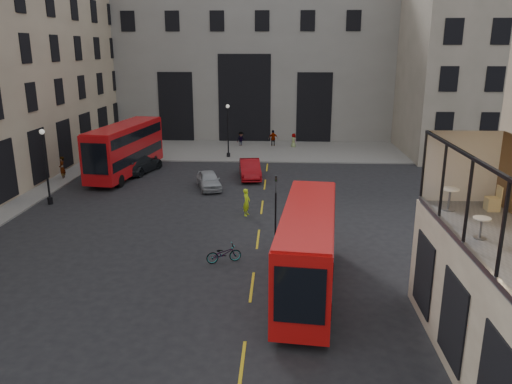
{
  "coord_description": "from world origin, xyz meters",
  "views": [
    {
      "loc": [
        -0.76,
        -14.89,
        10.62
      ],
      "look_at": [
        -2.09,
        11.43,
        3.0
      ],
      "focal_mm": 35.0,
      "sensor_mm": 36.0,
      "label": 1
    }
  ],
  "objects_px": {
    "street_lamp_b": "(228,134)",
    "bus_far": "(126,147)",
    "cafe_table_far": "(450,196)",
    "cafe_chair_d": "(493,203)",
    "cafe_table_mid": "(481,225)",
    "street_lamp_a": "(47,171)",
    "traffic_light_near": "(276,199)",
    "traffic_light_far": "(120,144)",
    "pedestrian_c": "(273,139)",
    "pedestrian_e": "(62,168)",
    "pedestrian_a": "(134,156)",
    "bus_near": "(308,246)",
    "pedestrian_d": "(294,141)",
    "car_c": "(139,164)",
    "bicycle": "(224,254)",
    "car_a": "(209,180)",
    "car_b": "(250,169)",
    "pedestrian_b": "(241,139)",
    "cyclist": "(247,202)"
  },
  "relations": [
    {
      "from": "traffic_light_far",
      "to": "pedestrian_b",
      "type": "relative_size",
      "value": 2.25
    },
    {
      "from": "traffic_light_near",
      "to": "car_b",
      "type": "xyz_separation_m",
      "value": [
        -2.33,
        14.04,
        -1.64
      ]
    },
    {
      "from": "traffic_light_far",
      "to": "street_lamp_b",
      "type": "distance_m",
      "value": 10.82
    },
    {
      "from": "pedestrian_c",
      "to": "pedestrian_e",
      "type": "distance_m",
      "value": 23.1
    },
    {
      "from": "cafe_table_mid",
      "to": "cafe_chair_d",
      "type": "distance_m",
      "value": 3.42
    },
    {
      "from": "traffic_light_far",
      "to": "pedestrian_c",
      "type": "bearing_deg",
      "value": 41.88
    },
    {
      "from": "car_b",
      "to": "cafe_table_far",
      "type": "bearing_deg",
      "value": -75.11
    },
    {
      "from": "bus_near",
      "to": "cafe_table_far",
      "type": "height_order",
      "value": "cafe_table_far"
    },
    {
      "from": "street_lamp_a",
      "to": "bus_near",
      "type": "xyz_separation_m",
      "value": [
        17.5,
        -12.26,
        -0.2
      ]
    },
    {
      "from": "bus_near",
      "to": "bicycle",
      "type": "relative_size",
      "value": 5.46
    },
    {
      "from": "bus_far",
      "to": "cafe_chair_d",
      "type": "xyz_separation_m",
      "value": [
        21.49,
        -22.81,
        2.43
      ]
    },
    {
      "from": "car_a",
      "to": "car_b",
      "type": "height_order",
      "value": "car_b"
    },
    {
      "from": "car_b",
      "to": "cafe_table_mid",
      "type": "height_order",
      "value": "cafe_table_mid"
    },
    {
      "from": "pedestrian_d",
      "to": "pedestrian_e",
      "type": "bearing_deg",
      "value": 85.55
    },
    {
      "from": "car_c",
      "to": "cafe_table_mid",
      "type": "xyz_separation_m",
      "value": [
        19.07,
        -26.66,
        4.27
      ]
    },
    {
      "from": "car_c",
      "to": "bicycle",
      "type": "xyz_separation_m",
      "value": [
        9.64,
        -18.77,
        -0.32
      ]
    },
    {
      "from": "street_lamp_a",
      "to": "street_lamp_b",
      "type": "xyz_separation_m",
      "value": [
        11.0,
        16.0,
        0.0
      ]
    },
    {
      "from": "pedestrian_c",
      "to": "car_a",
      "type": "bearing_deg",
      "value": 59.25
    },
    {
      "from": "cafe_table_mid",
      "to": "bus_near",
      "type": "bearing_deg",
      "value": 137.19
    },
    {
      "from": "car_b",
      "to": "cafe_table_mid",
      "type": "relative_size",
      "value": 6.66
    },
    {
      "from": "car_c",
      "to": "car_a",
      "type": "bearing_deg",
      "value": 158.91
    },
    {
      "from": "bus_far",
      "to": "cyclist",
      "type": "bearing_deg",
      "value": -43.09
    },
    {
      "from": "bus_near",
      "to": "car_b",
      "type": "height_order",
      "value": "bus_near"
    },
    {
      "from": "street_lamp_b",
      "to": "car_c",
      "type": "distance_m",
      "value": 9.89
    },
    {
      "from": "traffic_light_far",
      "to": "bus_far",
      "type": "xyz_separation_m",
      "value": [
        0.93,
        -1.37,
        0.04
      ]
    },
    {
      "from": "cafe_table_far",
      "to": "traffic_light_near",
      "type": "bearing_deg",
      "value": 129.5
    },
    {
      "from": "street_lamp_b",
      "to": "cafe_chair_d",
      "type": "bearing_deg",
      "value": -66.03
    },
    {
      "from": "pedestrian_a",
      "to": "cafe_chair_d",
      "type": "height_order",
      "value": "cafe_chair_d"
    },
    {
      "from": "bus_far",
      "to": "pedestrian_d",
      "type": "xyz_separation_m",
      "value": [
        14.72,
        12.93,
        -1.66
      ]
    },
    {
      "from": "traffic_light_near",
      "to": "traffic_light_far",
      "type": "distance_m",
      "value": 21.26
    },
    {
      "from": "pedestrian_d",
      "to": "pedestrian_e",
      "type": "xyz_separation_m",
      "value": [
        -19.64,
        -14.77,
        0.17
      ]
    },
    {
      "from": "traffic_light_far",
      "to": "car_c",
      "type": "height_order",
      "value": "traffic_light_far"
    },
    {
      "from": "traffic_light_near",
      "to": "street_lamp_b",
      "type": "xyz_separation_m",
      "value": [
        -5.0,
        22.0,
        -0.03
      ]
    },
    {
      "from": "bicycle",
      "to": "car_c",
      "type": "bearing_deg",
      "value": 7.21
    },
    {
      "from": "street_lamp_b",
      "to": "bus_far",
      "type": "xyz_separation_m",
      "value": [
        -8.07,
        -7.37,
        0.07
      ]
    },
    {
      "from": "traffic_light_near",
      "to": "cafe_table_far",
      "type": "distance_m",
      "value": 10.97
    },
    {
      "from": "bus_near",
      "to": "car_b",
      "type": "bearing_deg",
      "value": 100.7
    },
    {
      "from": "street_lamp_b",
      "to": "car_b",
      "type": "bearing_deg",
      "value": -71.49
    },
    {
      "from": "cafe_table_far",
      "to": "cafe_chair_d",
      "type": "height_order",
      "value": "cafe_chair_d"
    },
    {
      "from": "pedestrian_e",
      "to": "cafe_chair_d",
      "type": "bearing_deg",
      "value": 40.5
    },
    {
      "from": "car_a",
      "to": "cyclist",
      "type": "xyz_separation_m",
      "value": [
        3.41,
        -6.39,
        0.22
      ]
    },
    {
      "from": "car_c",
      "to": "cafe_chair_d",
      "type": "distance_m",
      "value": 31.66
    },
    {
      "from": "car_b",
      "to": "pedestrian_b",
      "type": "bearing_deg",
      "value": 90.29
    },
    {
      "from": "cafe_chair_d",
      "to": "pedestrian_d",
      "type": "bearing_deg",
      "value": 100.72
    },
    {
      "from": "car_c",
      "to": "cafe_table_far",
      "type": "height_order",
      "value": "cafe_table_far"
    },
    {
      "from": "street_lamp_a",
      "to": "car_b",
      "type": "xyz_separation_m",
      "value": [
        13.67,
        8.04,
        -1.61
      ]
    },
    {
      "from": "car_b",
      "to": "cyclist",
      "type": "distance_m",
      "value": 9.82
    },
    {
      "from": "cafe_table_mid",
      "to": "street_lamp_a",
      "type": "bearing_deg",
      "value": 143.01
    },
    {
      "from": "street_lamp_b",
      "to": "pedestrian_a",
      "type": "bearing_deg",
      "value": -157.84
    },
    {
      "from": "pedestrian_e",
      "to": "pedestrian_a",
      "type": "bearing_deg",
      "value": 131.24
    }
  ]
}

